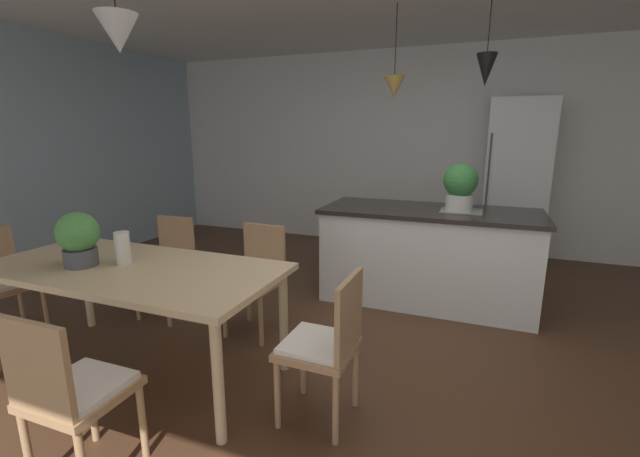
{
  "coord_description": "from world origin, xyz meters",
  "views": [
    {
      "loc": [
        0.63,
        -2.74,
        1.61
      ],
      "look_at": [
        -0.37,
        -0.17,
        0.97
      ],
      "focal_mm": 23.48,
      "sensor_mm": 36.0,
      "label": 1
    }
  ],
  "objects_px": {
    "chair_near_right": "(71,391)",
    "chair_far_right": "(257,275)",
    "chair_far_left": "(168,263)",
    "potted_plant_on_island": "(460,186)",
    "potted_plant_on_table": "(78,238)",
    "dining_table": "(132,276)",
    "chair_kitchen_end": "(326,343)",
    "refrigerator": "(515,183)",
    "kitchen_island": "(428,254)",
    "chair_window_end": "(1,280)",
    "vase_on_dining_table": "(123,248)"
  },
  "relations": [
    {
      "from": "chair_near_right",
      "to": "chair_far_right",
      "type": "distance_m",
      "value": 1.66
    },
    {
      "from": "chair_far_left",
      "to": "potted_plant_on_island",
      "type": "xyz_separation_m",
      "value": [
        2.35,
        1.15,
        0.66
      ]
    },
    {
      "from": "chair_near_right",
      "to": "potted_plant_on_island",
      "type": "height_order",
      "value": "potted_plant_on_island"
    },
    {
      "from": "chair_far_right",
      "to": "potted_plant_on_table",
      "type": "relative_size",
      "value": 2.45
    },
    {
      "from": "dining_table",
      "to": "chair_far_right",
      "type": "bearing_deg",
      "value": 61.59
    },
    {
      "from": "chair_kitchen_end",
      "to": "potted_plant_on_table",
      "type": "height_order",
      "value": "potted_plant_on_table"
    },
    {
      "from": "dining_table",
      "to": "refrigerator",
      "type": "relative_size",
      "value": 1.0
    },
    {
      "from": "potted_plant_on_table",
      "to": "dining_table",
      "type": "bearing_deg",
      "value": 20.42
    },
    {
      "from": "dining_table",
      "to": "chair_far_right",
      "type": "relative_size",
      "value": 2.28
    },
    {
      "from": "dining_table",
      "to": "kitchen_island",
      "type": "height_order",
      "value": "kitchen_island"
    },
    {
      "from": "dining_table",
      "to": "kitchen_island",
      "type": "distance_m",
      "value": 2.59
    },
    {
      "from": "chair_kitchen_end",
      "to": "chair_window_end",
      "type": "xyz_separation_m",
      "value": [
        -2.72,
        0.01,
        0.0
      ]
    },
    {
      "from": "potted_plant_on_table",
      "to": "vase_on_dining_table",
      "type": "bearing_deg",
      "value": 31.42
    },
    {
      "from": "chair_kitchen_end",
      "to": "potted_plant_on_table",
      "type": "relative_size",
      "value": 2.45
    },
    {
      "from": "chair_kitchen_end",
      "to": "chair_window_end",
      "type": "relative_size",
      "value": 1.0
    },
    {
      "from": "potted_plant_on_island",
      "to": "vase_on_dining_table",
      "type": "bearing_deg",
      "value": -135.32
    },
    {
      "from": "chair_far_right",
      "to": "potted_plant_on_table",
      "type": "distance_m",
      "value": 1.29
    },
    {
      "from": "vase_on_dining_table",
      "to": "refrigerator",
      "type": "bearing_deg",
      "value": 54.92
    },
    {
      "from": "chair_window_end",
      "to": "kitchen_island",
      "type": "height_order",
      "value": "kitchen_island"
    },
    {
      "from": "chair_near_right",
      "to": "refrigerator",
      "type": "height_order",
      "value": "refrigerator"
    },
    {
      "from": "chair_near_right",
      "to": "refrigerator",
      "type": "distance_m",
      "value": 4.92
    },
    {
      "from": "chair_kitchen_end",
      "to": "kitchen_island",
      "type": "xyz_separation_m",
      "value": [
        0.29,
        1.99,
        -0.01
      ]
    },
    {
      "from": "dining_table",
      "to": "potted_plant_on_table",
      "type": "relative_size",
      "value": 5.58
    },
    {
      "from": "chair_far_left",
      "to": "vase_on_dining_table",
      "type": "height_order",
      "value": "vase_on_dining_table"
    },
    {
      "from": "chair_window_end",
      "to": "potted_plant_on_table",
      "type": "distance_m",
      "value": 1.17
    },
    {
      "from": "vase_on_dining_table",
      "to": "chair_near_right",
      "type": "bearing_deg",
      "value": -58.42
    },
    {
      "from": "chair_far_left",
      "to": "chair_kitchen_end",
      "type": "bearing_deg",
      "value": -24.68
    },
    {
      "from": "chair_far_right",
      "to": "vase_on_dining_table",
      "type": "xyz_separation_m",
      "value": [
        -0.53,
        -0.81,
        0.39
      ]
    },
    {
      "from": "refrigerator",
      "to": "potted_plant_on_table",
      "type": "height_order",
      "value": "refrigerator"
    },
    {
      "from": "chair_kitchen_end",
      "to": "chair_window_end",
      "type": "distance_m",
      "value": 2.72
    },
    {
      "from": "chair_kitchen_end",
      "to": "vase_on_dining_table",
      "type": "xyz_separation_m",
      "value": [
        -1.44,
        0.02,
        0.39
      ]
    },
    {
      "from": "refrigerator",
      "to": "potted_plant_on_island",
      "type": "distance_m",
      "value": 1.74
    },
    {
      "from": "chair_far_right",
      "to": "potted_plant_on_island",
      "type": "xyz_separation_m",
      "value": [
        1.46,
        1.15,
        0.66
      ]
    },
    {
      "from": "chair_far_right",
      "to": "dining_table",
      "type": "bearing_deg",
      "value": -118.41
    },
    {
      "from": "chair_far_right",
      "to": "chair_far_left",
      "type": "bearing_deg",
      "value": 180.0
    },
    {
      "from": "chair_near_right",
      "to": "chair_far_right",
      "type": "height_order",
      "value": "same"
    },
    {
      "from": "chair_kitchen_end",
      "to": "kitchen_island",
      "type": "height_order",
      "value": "kitchen_island"
    },
    {
      "from": "chair_far_left",
      "to": "potted_plant_on_table",
      "type": "bearing_deg",
      "value": -81.21
    },
    {
      "from": "kitchen_island",
      "to": "vase_on_dining_table",
      "type": "bearing_deg",
      "value": -131.47
    },
    {
      "from": "potted_plant_on_table",
      "to": "vase_on_dining_table",
      "type": "relative_size",
      "value": 1.65
    },
    {
      "from": "kitchen_island",
      "to": "potted_plant_on_table",
      "type": "distance_m",
      "value": 2.91
    },
    {
      "from": "chair_window_end",
      "to": "potted_plant_on_island",
      "type": "bearing_deg",
      "value": 31.23
    },
    {
      "from": "chair_near_right",
      "to": "chair_kitchen_end",
      "type": "bearing_deg",
      "value": 42.17
    },
    {
      "from": "chair_window_end",
      "to": "chair_far_left",
      "type": "height_order",
      "value": "same"
    },
    {
      "from": "chair_far_right",
      "to": "vase_on_dining_table",
      "type": "relative_size",
      "value": 4.05
    },
    {
      "from": "dining_table",
      "to": "chair_near_right",
      "type": "bearing_deg",
      "value": -61.7
    },
    {
      "from": "dining_table",
      "to": "vase_on_dining_table",
      "type": "distance_m",
      "value": 0.19
    },
    {
      "from": "chair_window_end",
      "to": "chair_far_left",
      "type": "bearing_deg",
      "value": 42.01
    },
    {
      "from": "vase_on_dining_table",
      "to": "potted_plant_on_table",
      "type": "bearing_deg",
      "value": -148.58
    },
    {
      "from": "refrigerator",
      "to": "potted_plant_on_table",
      "type": "relative_size",
      "value": 5.6
    }
  ]
}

